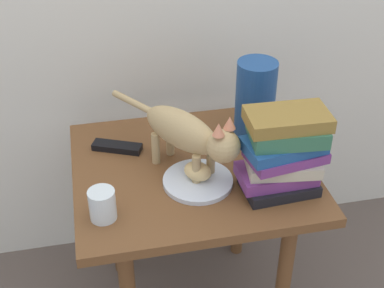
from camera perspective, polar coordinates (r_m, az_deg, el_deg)
side_table at (r=1.63m, az=0.00°, el=-5.11°), size 0.69×0.61×0.61m
plate at (r=1.51m, az=0.55°, el=-3.96°), size 0.20×0.20×0.01m
bread_roll at (r=1.49m, az=0.79°, el=-2.88°), size 0.10×0.10×0.05m
cat at (r=1.48m, az=-0.32°, el=1.09°), size 0.30×0.41×0.23m
book_stack at (r=1.45m, az=9.63°, el=-0.83°), size 0.23×0.16×0.24m
green_vase at (r=1.66m, az=6.70°, el=4.66°), size 0.12×0.12×0.25m
candle_jar at (r=1.40m, az=-9.44°, el=-6.50°), size 0.07×0.07×0.08m
tv_remote at (r=1.66m, az=-7.93°, el=-0.31°), size 0.16×0.10×0.02m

